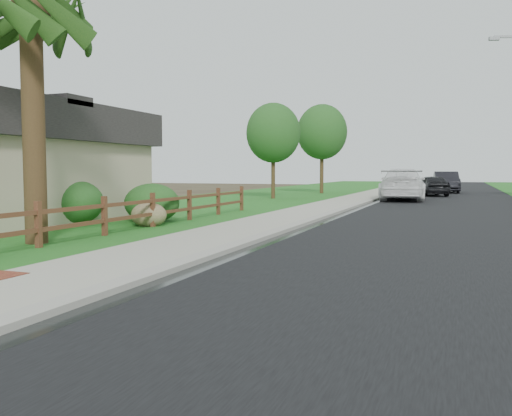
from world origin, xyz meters
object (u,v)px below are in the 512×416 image
at_px(palm_tree, 30,9).
at_px(dark_car_mid, 432,185).
at_px(ranch_fence, 130,211).
at_px(white_suv, 402,185).

xyz_separation_m(palm_tree, dark_car_mid, (7.66, 29.13, -4.79)).
xyz_separation_m(ranch_fence, dark_car_mid, (6.96, 26.23, 0.12)).
bearing_deg(ranch_fence, white_suv, 74.24).
distance_m(ranch_fence, dark_car_mid, 27.14).
bearing_deg(ranch_fence, dark_car_mid, 75.14).
height_order(palm_tree, white_suv, palm_tree).
relative_size(white_suv, dark_car_mid, 1.49).
bearing_deg(palm_tree, white_suv, 74.51).
height_order(white_suv, dark_car_mid, white_suv).
bearing_deg(ranch_fence, palm_tree, -103.57).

